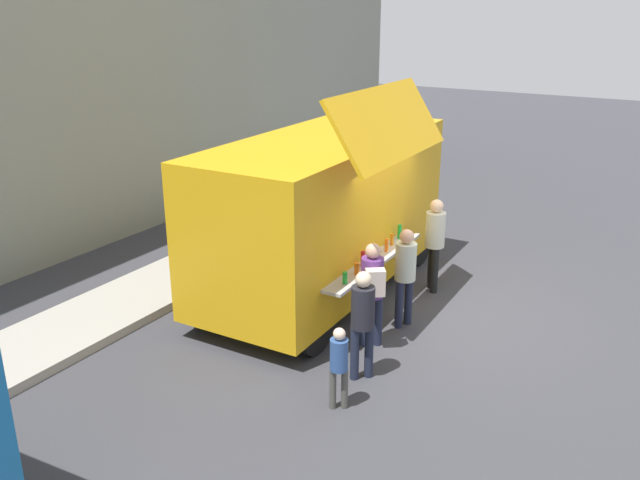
# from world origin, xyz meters

# --- Properties ---
(ground_plane) EXTENTS (60.00, 60.00, 0.00)m
(ground_plane) POSITION_xyz_m (0.00, 0.00, 0.00)
(ground_plane) COLOR #38383D
(curb_strip) EXTENTS (28.00, 1.60, 0.15)m
(curb_strip) POSITION_xyz_m (-4.15, 4.44, 0.07)
(curb_strip) COLOR #9E998E
(curb_strip) RESTS_ON ground
(food_truck_main) EXTENTS (5.62, 3.01, 3.80)m
(food_truck_main) POSITION_xyz_m (-0.15, 1.82, 1.55)
(food_truck_main) COLOR gold
(food_truck_main) RESTS_ON ground
(trash_bin) EXTENTS (0.60, 0.60, 1.01)m
(trash_bin) POSITION_xyz_m (3.73, 4.14, 0.50)
(trash_bin) COLOR #2C6535
(trash_bin) RESTS_ON ground
(customer_front_ordering) EXTENTS (0.34, 0.34, 1.66)m
(customer_front_ordering) POSITION_xyz_m (-0.70, 0.01, 0.99)
(customer_front_ordering) COLOR #1E2339
(customer_front_ordering) RESTS_ON ground
(customer_mid_with_backpack) EXTENTS (0.54, 0.49, 1.67)m
(customer_mid_with_backpack) POSITION_xyz_m (-1.60, 0.14, 1.02)
(customer_mid_with_backpack) COLOR #1E233A
(customer_mid_with_backpack) RESTS_ON ground
(customer_rear_waiting) EXTENTS (0.33, 0.33, 1.61)m
(customer_rear_waiting) POSITION_xyz_m (-2.48, -0.15, 0.96)
(customer_rear_waiting) COLOR #1E2437
(customer_rear_waiting) RESTS_ON ground
(customer_extra_browsing) EXTENTS (0.35, 0.35, 1.73)m
(customer_extra_browsing) POSITION_xyz_m (0.89, 0.14, 1.03)
(customer_extra_browsing) COLOR black
(customer_extra_browsing) RESTS_ON ground
(child_near_queue) EXTENTS (0.24, 0.24, 1.16)m
(child_near_queue) POSITION_xyz_m (-3.30, -0.24, 0.69)
(child_near_queue) COLOR #4B4B44
(child_near_queue) RESTS_ON ground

